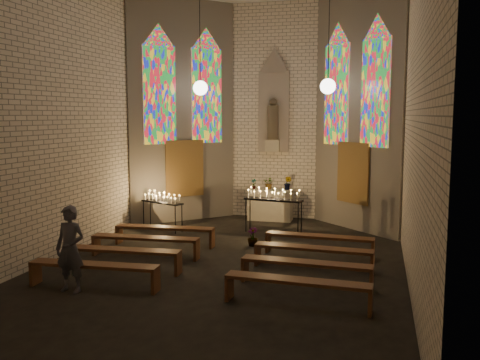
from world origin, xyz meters
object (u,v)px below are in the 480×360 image
votive_stand_right (273,196)px  visitor (70,249)px  altar (270,205)px  votive_stand_left (162,200)px  aisle_flower_pot (253,237)px

votive_stand_right → visitor: bearing=-106.1°
altar → visitor: (-2.35, -7.90, 0.34)m
votive_stand_left → visitor: visitor is taller
altar → votive_stand_left: bearing=-141.0°
altar → visitor: size_ratio=0.83×
altar → votive_stand_right: bearing=-76.1°
aisle_flower_pot → votive_stand_left: votive_stand_left is taller
votive_stand_right → visitor: 6.67m
altar → visitor: bearing=-106.6°
votive_stand_left → votive_stand_right: bearing=31.3°
votive_stand_right → votive_stand_left: bearing=-163.8°
aisle_flower_pot → visitor: (-2.58, -4.38, 0.60)m
altar → votive_stand_right: (0.46, -1.85, 0.57)m
votive_stand_right → visitor: size_ratio=1.03×
aisle_flower_pot → visitor: size_ratio=0.29×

